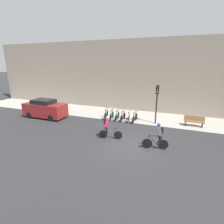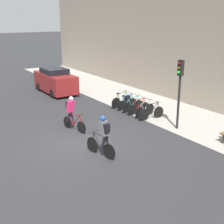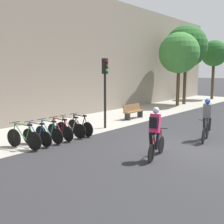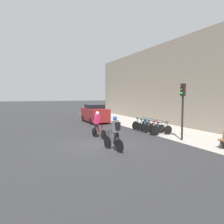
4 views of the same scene
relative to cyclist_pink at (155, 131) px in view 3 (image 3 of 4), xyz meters
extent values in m
plane|color=#2B2B2D|center=(1.99, -0.48, -0.95)|extent=(200.00, 200.00, 0.00)
cube|color=#A39E93|center=(1.99, 6.27, -0.94)|extent=(44.00, 4.50, 0.01)
cube|color=gray|center=(1.99, 8.82, 3.02)|extent=(44.00, 0.60, 7.92)
cylinder|color=black|center=(0.73, 0.17, -0.64)|extent=(0.61, 0.17, 0.61)
cylinder|color=black|center=(-0.35, -0.08, -0.64)|extent=(0.61, 0.17, 0.61)
cylinder|color=maroon|center=(0.36, 0.08, -0.36)|extent=(0.60, 0.18, 0.62)
cylinder|color=maroon|center=(-0.04, -0.01, -0.37)|extent=(0.28, 0.10, 0.58)
cylinder|color=maroon|center=(0.24, 0.06, -0.07)|extent=(0.81, 0.22, 0.07)
cylinder|color=maroon|center=(-0.14, -0.03, -0.65)|extent=(0.44, 0.13, 0.05)
cylinder|color=maroon|center=(-0.25, -0.06, -0.36)|extent=(0.23, 0.08, 0.56)
cylinder|color=maroon|center=(0.68, 0.16, -0.35)|extent=(0.13, 0.06, 0.59)
cylinder|color=black|center=(0.64, 0.15, -0.02)|extent=(0.13, 0.45, 0.03)
cube|color=black|center=(-0.16, -0.04, -0.05)|extent=(0.21, 0.12, 0.06)
cube|color=#E52866|center=(-0.06, -0.01, 0.28)|extent=(0.38, 0.38, 0.63)
sphere|color=silver|center=(0.02, 0.00, 0.69)|extent=(0.26, 0.26, 0.22)
cylinder|color=black|center=(-0.08, -0.13, -0.29)|extent=(0.29, 0.17, 0.56)
cylinder|color=black|center=(-0.13, 0.08, -0.29)|extent=(0.26, 0.16, 0.56)
cube|color=black|center=(-0.20, -0.05, 0.33)|extent=(0.20, 0.28, 0.36)
cylinder|color=black|center=(2.96, -0.48, -0.61)|extent=(0.65, 0.17, 0.66)
cylinder|color=black|center=(3.95, -0.27, -0.61)|extent=(0.65, 0.17, 0.66)
cylinder|color=black|center=(3.29, -0.41, -0.33)|extent=(0.55, 0.16, 0.62)
cylinder|color=black|center=(3.66, -0.33, -0.35)|extent=(0.26, 0.09, 0.58)
cylinder|color=black|center=(3.40, -0.38, -0.05)|extent=(0.74, 0.20, 0.07)
cylinder|color=black|center=(3.75, -0.31, -0.62)|extent=(0.40, 0.12, 0.05)
cylinder|color=black|center=(3.86, -0.29, -0.34)|extent=(0.21, 0.08, 0.56)
cylinder|color=black|center=(3.00, -0.47, -0.32)|extent=(0.12, 0.06, 0.58)
cylinder|color=black|center=(3.03, -0.46, 0.01)|extent=(0.12, 0.46, 0.03)
cube|color=black|center=(3.77, -0.30, -0.02)|extent=(0.21, 0.12, 0.06)
cube|color=#5B5B60|center=(3.67, -0.33, 0.31)|extent=(0.38, 0.38, 0.63)
sphere|color=#1E47AD|center=(3.59, -0.34, 0.72)|extent=(0.26, 0.26, 0.22)
cylinder|color=black|center=(3.70, -0.21, -0.27)|extent=(0.29, 0.17, 0.56)
cylinder|color=black|center=(3.74, -0.42, -0.27)|extent=(0.26, 0.16, 0.56)
cube|color=black|center=(3.81, -0.30, 0.36)|extent=(0.19, 0.28, 0.36)
cylinder|color=black|center=(-2.13, 4.99, -0.59)|extent=(0.17, 0.70, 0.70)
cylinder|color=black|center=(-1.93, 3.97, -0.59)|extent=(0.17, 0.70, 0.70)
cylinder|color=#2D6B33|center=(-2.06, 4.64, -0.31)|extent=(0.15, 0.57, 0.62)
cylinder|color=#2D6B33|center=(-1.99, 4.26, -0.33)|extent=(0.09, 0.27, 0.58)
cylinder|color=#2D6B33|center=(-2.04, 4.53, -0.03)|extent=(0.19, 0.76, 0.07)
cylinder|color=#2D6B33|center=(-1.97, 4.17, -0.60)|extent=(0.11, 0.42, 0.05)
cylinder|color=#2D6B33|center=(-1.95, 4.06, -0.32)|extent=(0.07, 0.22, 0.56)
cylinder|color=#2D6B33|center=(-2.12, 4.95, -0.30)|extent=(0.06, 0.12, 0.59)
cylinder|color=black|center=(-2.11, 4.91, 0.03)|extent=(0.46, 0.11, 0.03)
cube|color=black|center=(-1.96, 4.15, 0.00)|extent=(0.12, 0.21, 0.06)
cylinder|color=black|center=(-1.50, 4.96, -0.64)|extent=(0.11, 0.62, 0.62)
cylinder|color=black|center=(-1.38, 4.00, -0.64)|extent=(0.11, 0.62, 0.62)
cylinder|color=#1E478C|center=(-1.46, 4.63, -0.35)|extent=(0.11, 0.53, 0.62)
cylinder|color=#1E478C|center=(-1.41, 4.28, -0.37)|extent=(0.07, 0.25, 0.58)
cylinder|color=#1E478C|center=(-1.45, 4.53, -0.07)|extent=(0.13, 0.72, 0.07)
cylinder|color=#1E478C|center=(-1.40, 4.19, -0.64)|extent=(0.08, 0.39, 0.05)
cylinder|color=#1E478C|center=(-1.39, 4.09, -0.36)|extent=(0.06, 0.21, 0.56)
cylinder|color=#1E478C|center=(-1.50, 4.92, -0.35)|extent=(0.05, 0.12, 0.58)
cylinder|color=black|center=(-1.49, 4.88, -0.02)|extent=(0.46, 0.09, 0.03)
cube|color=black|center=(-1.40, 4.17, -0.05)|extent=(0.11, 0.21, 0.06)
cylinder|color=black|center=(-0.89, 4.96, -0.63)|extent=(0.09, 0.64, 0.64)
cylinder|color=black|center=(-0.81, 4.00, -0.63)|extent=(0.09, 0.64, 0.64)
cylinder|color=teal|center=(-0.87, 4.63, -0.34)|extent=(0.08, 0.53, 0.62)
cylinder|color=teal|center=(-0.84, 4.28, -0.36)|extent=(0.06, 0.25, 0.58)
cylinder|color=teal|center=(-0.86, 4.53, -0.06)|extent=(0.10, 0.71, 0.07)
cylinder|color=teal|center=(-0.83, 4.19, -0.63)|extent=(0.06, 0.39, 0.05)
cylinder|color=teal|center=(-0.82, 4.09, -0.35)|extent=(0.05, 0.20, 0.56)
cylinder|color=teal|center=(-0.89, 4.92, -0.34)|extent=(0.05, 0.11, 0.58)
cylinder|color=black|center=(-0.89, 4.88, -0.01)|extent=(0.46, 0.07, 0.03)
cube|color=black|center=(-0.83, 4.17, -0.04)|extent=(0.10, 0.21, 0.06)
cylinder|color=black|center=(-0.27, 4.97, -0.63)|extent=(0.04, 0.64, 0.64)
cylinder|color=black|center=(-0.26, 3.98, -0.63)|extent=(0.04, 0.64, 0.64)
cylinder|color=maroon|center=(-0.27, 4.64, -0.35)|extent=(0.04, 0.54, 0.62)
cylinder|color=maroon|center=(-0.27, 4.27, -0.36)|extent=(0.04, 0.25, 0.58)
cylinder|color=maroon|center=(-0.27, 4.53, -0.06)|extent=(0.04, 0.73, 0.07)
cylinder|color=maroon|center=(-0.27, 4.18, -0.64)|extent=(0.03, 0.40, 0.05)
cylinder|color=maroon|center=(-0.26, 4.07, -0.35)|extent=(0.03, 0.21, 0.56)
cylinder|color=maroon|center=(-0.27, 4.93, -0.34)|extent=(0.04, 0.11, 0.58)
cylinder|color=black|center=(-0.27, 4.89, -0.01)|extent=(0.46, 0.03, 0.03)
cube|color=black|center=(-0.27, 4.16, -0.04)|extent=(0.08, 0.20, 0.06)
cylinder|color=black|center=(0.23, 4.96, -0.62)|extent=(0.16, 0.64, 0.65)
cylinder|color=black|center=(0.42, 4.00, -0.62)|extent=(0.16, 0.64, 0.65)
cylinder|color=#99999E|center=(0.29, 4.63, -0.34)|extent=(0.14, 0.54, 0.62)
cylinder|color=#99999E|center=(0.36, 4.28, -0.35)|extent=(0.09, 0.26, 0.58)
cylinder|color=#99999E|center=(0.31, 4.53, -0.06)|extent=(0.18, 0.72, 0.07)
cylinder|color=#99999E|center=(0.38, 4.19, -0.63)|extent=(0.11, 0.39, 0.05)
cylinder|color=#99999E|center=(0.40, 4.09, -0.35)|extent=(0.07, 0.21, 0.56)
cylinder|color=#99999E|center=(0.23, 4.92, -0.33)|extent=(0.06, 0.12, 0.58)
cylinder|color=black|center=(0.24, 4.88, 0.00)|extent=(0.46, 0.12, 0.03)
cube|color=black|center=(0.38, 4.17, -0.03)|extent=(0.12, 0.21, 0.06)
cylinder|color=black|center=(0.93, 4.99, -0.61)|extent=(0.06, 0.66, 0.66)
cylinder|color=black|center=(0.89, 3.97, -0.61)|extent=(0.06, 0.66, 0.66)
cylinder|color=black|center=(0.91, 4.64, -0.33)|extent=(0.06, 0.56, 0.62)
cylinder|color=black|center=(0.90, 4.26, -0.35)|extent=(0.05, 0.26, 0.58)
cylinder|color=black|center=(0.91, 4.53, -0.05)|extent=(0.07, 0.76, 0.07)
cylinder|color=black|center=(0.89, 4.17, -0.62)|extent=(0.05, 0.41, 0.05)
cylinder|color=black|center=(0.89, 4.06, -0.34)|extent=(0.04, 0.22, 0.56)
cylinder|color=black|center=(0.93, 4.95, -0.32)|extent=(0.04, 0.12, 0.59)
cylinder|color=black|center=(0.93, 4.91, 0.01)|extent=(0.46, 0.05, 0.03)
cube|color=black|center=(0.89, 4.15, -0.02)|extent=(0.09, 0.20, 0.06)
cylinder|color=black|center=(2.81, 4.61, 0.81)|extent=(0.12, 0.12, 3.52)
cube|color=black|center=(2.81, 4.61, 2.19)|extent=(0.26, 0.20, 0.76)
sphere|color=#590C0C|center=(2.81, 4.48, 2.40)|extent=(0.15, 0.15, 0.15)
sphere|color=#4C380A|center=(2.81, 4.48, 2.19)|extent=(0.15, 0.15, 0.15)
sphere|color=green|center=(2.81, 4.48, 1.98)|extent=(0.15, 0.15, 0.15)
cube|color=brown|center=(6.05, 5.08, -0.50)|extent=(1.67, 0.40, 0.08)
cube|color=brown|center=(6.05, 5.26, -0.26)|extent=(1.67, 0.12, 0.40)
cube|color=#2D2D2D|center=(5.38, 5.08, -0.72)|extent=(0.08, 0.36, 0.45)
cube|color=#2D2D2D|center=(6.72, 5.08, -0.72)|extent=(0.08, 0.36, 0.45)
cylinder|color=#4C3823|center=(13.54, 5.91, 0.68)|extent=(0.28, 0.28, 3.26)
sphere|color=#3D7F38|center=(13.54, 5.91, 3.39)|extent=(3.30, 3.30, 3.30)
cylinder|color=#4C3823|center=(15.09, 6.05, 0.94)|extent=(0.28, 0.28, 3.76)
sphere|color=#286028|center=(15.09, 6.05, 3.99)|extent=(3.62, 3.62, 3.62)
cylinder|color=#4C3823|center=(20.82, 5.68, 0.95)|extent=(0.28, 0.28, 3.78)
sphere|color=#286028|center=(20.82, 5.68, 3.68)|extent=(2.61, 2.61, 2.61)
camera|label=1|loc=(4.56, -10.96, 4.42)|focal=28.00mm
camera|label=2|loc=(13.64, -6.45, 4.61)|focal=50.00mm
camera|label=3|loc=(-7.86, -4.62, 1.98)|focal=45.00mm
camera|label=4|loc=(13.43, -4.76, 1.85)|focal=35.00mm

